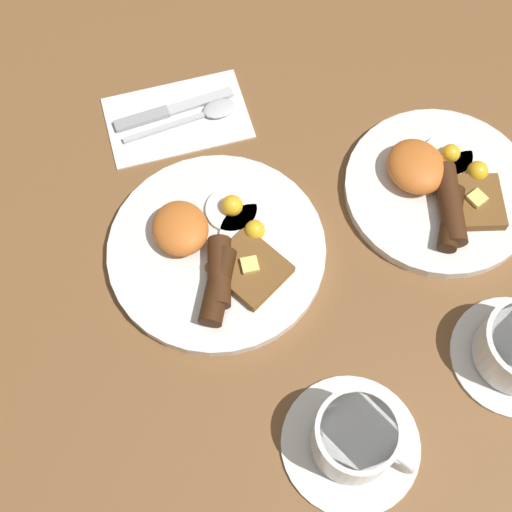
# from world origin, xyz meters

# --- Properties ---
(ground_plane) EXTENTS (3.00, 3.00, 0.00)m
(ground_plane) POSITION_xyz_m (0.00, 0.00, 0.00)
(ground_plane) COLOR brown
(breakfast_plate_near) EXTENTS (0.27, 0.27, 0.05)m
(breakfast_plate_near) POSITION_xyz_m (0.00, -0.00, 0.01)
(breakfast_plate_near) COLOR white
(breakfast_plate_near) RESTS_ON ground_plane
(breakfast_plate_far) EXTENTS (0.25, 0.25, 0.05)m
(breakfast_plate_far) POSITION_xyz_m (0.02, 0.30, 0.02)
(breakfast_plate_far) COLOR white
(breakfast_plate_far) RESTS_ON ground_plane
(teacup_near) EXTENTS (0.15, 0.15, 0.08)m
(teacup_near) POSITION_xyz_m (0.28, 0.06, 0.03)
(teacup_near) COLOR white
(teacup_near) RESTS_ON ground_plane
(napkin) EXTENTS (0.14, 0.20, 0.01)m
(napkin) POSITION_xyz_m (-0.21, 0.02, 0.00)
(napkin) COLOR white
(napkin) RESTS_ON ground_plane
(knife) EXTENTS (0.02, 0.17, 0.01)m
(knife) POSITION_xyz_m (-0.22, 0.01, 0.01)
(knife) COLOR silver
(knife) RESTS_ON napkin
(spoon) EXTENTS (0.03, 0.16, 0.01)m
(spoon) POSITION_xyz_m (-0.20, 0.06, 0.01)
(spoon) COLOR silver
(spoon) RESTS_ON napkin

